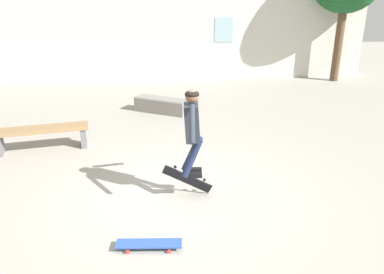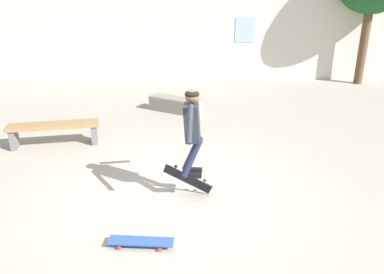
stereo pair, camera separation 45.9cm
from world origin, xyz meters
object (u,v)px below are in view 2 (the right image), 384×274
object	(u,v)px
skateboard_resting	(141,241)
park_bench	(54,129)
skater	(192,126)
skateboard_flipping	(188,179)
skate_ledge	(176,105)

from	to	relation	value
skateboard_resting	park_bench	bearing A→B (deg)	-52.68
skater	skateboard_flipping	distance (m)	0.98
skater	skate_ledge	bearing A→B (deg)	99.86
park_bench	skateboard_flipping	xyz separation A→B (m)	(2.96, -2.10, -0.11)
skateboard_flipping	skateboard_resting	distance (m)	1.55
park_bench	skater	world-z (taller)	skater
skater	skateboard_flipping	xyz separation A→B (m)	(-0.08, 0.10, -0.97)
skater	skateboard_resting	size ratio (longest dim) A/B	1.60
skate_ledge	park_bench	bearing A→B (deg)	-105.57
skater	skateboard_resting	xyz separation A→B (m)	(-0.68, -1.32, -1.17)
skate_ledge	skateboard_resting	world-z (taller)	skate_ledge
skateboard_flipping	skater	bearing A→B (deg)	-40.77
skater	skateboard_flipping	bearing A→B (deg)	131.78
skateboard_resting	skater	bearing A→B (deg)	-113.67
park_bench	skateboard_resting	distance (m)	4.24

